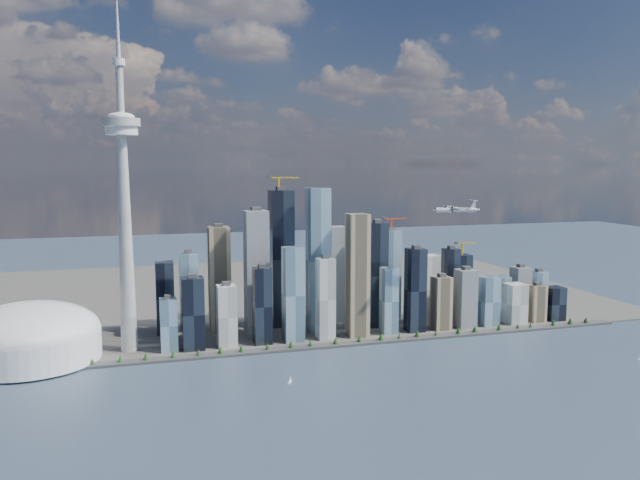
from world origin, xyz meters
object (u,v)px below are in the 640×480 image
object	(u,v)px
airplane	(456,209)
sailboat_east	(640,357)
needle_tower	(124,202)
dome_stadium	(30,336)
sailboat_west	(290,380)

from	to	relation	value
airplane	sailboat_east	size ratio (longest dim) A/B	7.76
needle_tower	dome_stadium	world-z (taller)	needle_tower
airplane	needle_tower	bearing A→B (deg)	176.46
sailboat_west	sailboat_east	size ratio (longest dim) A/B	0.98
sailboat_east	dome_stadium	bearing A→B (deg)	168.81
dome_stadium	sailboat_west	xyz separation A→B (m)	(348.81, -195.05, -36.19)
needle_tower	airplane	distance (m)	520.30
needle_tower	sailboat_west	xyz separation A→B (m)	(208.81, -205.05, -232.59)
sailboat_east	airplane	bearing A→B (deg)	149.06
needle_tower	sailboat_east	bearing A→B (deg)	-19.05
needle_tower	sailboat_west	bearing A→B (deg)	-44.48
needle_tower	sailboat_east	distance (m)	815.66
airplane	sailboat_west	bearing A→B (deg)	-152.98
airplane	sailboat_west	distance (m)	388.82
needle_tower	sailboat_east	size ratio (longest dim) A/B	53.41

